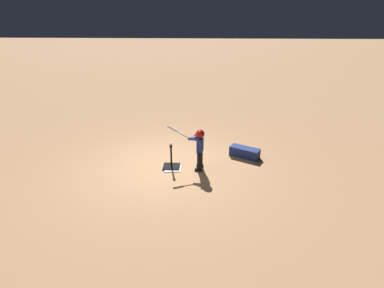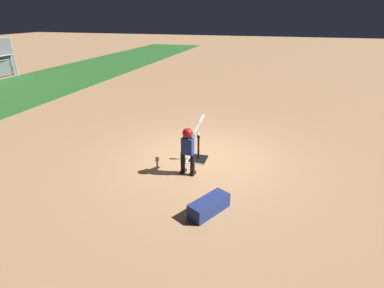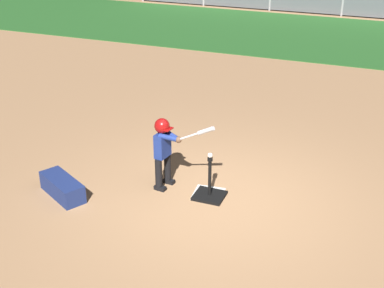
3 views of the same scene
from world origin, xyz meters
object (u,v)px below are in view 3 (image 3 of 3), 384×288
Objects in this scene: baseball at (210,155)px; equipment_bag at (62,187)px; batter_child at (165,145)px; batting_tee at (210,192)px.

baseball reaches higher than equipment_bag.
baseball is at bearing -3.22° from batter_child.
batter_child reaches higher than equipment_bag.
batting_tee is 2.17m from equipment_bag.
baseball reaches higher than batting_tee.
batting_tee is 0.60m from baseball.
equipment_bag is (-2.04, -0.75, 0.06)m from batting_tee.
baseball is (-0.00, 0.00, 0.60)m from batting_tee.
batter_child reaches higher than batting_tee.
batting_tee is 0.77× the size of equipment_bag.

